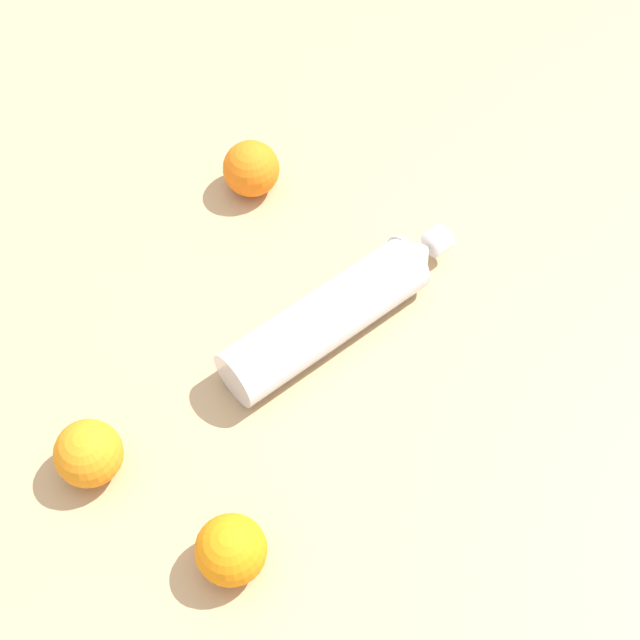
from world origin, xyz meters
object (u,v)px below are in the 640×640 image
orange_1 (231,550)px  water_bottle (335,310)px  orange_0 (89,454)px  orange_2 (251,169)px

orange_1 → water_bottle: bearing=14.4°
water_bottle → orange_0: size_ratio=4.46×
water_bottle → orange_0: bearing=176.3°
water_bottle → orange_2: 0.23m
orange_1 → orange_2: size_ratio=1.01×
orange_0 → orange_1: same height
water_bottle → orange_0: 0.31m
orange_0 → orange_2: same height
orange_1 → orange_2: 0.48m
orange_0 → orange_2: (0.40, 0.09, -0.00)m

